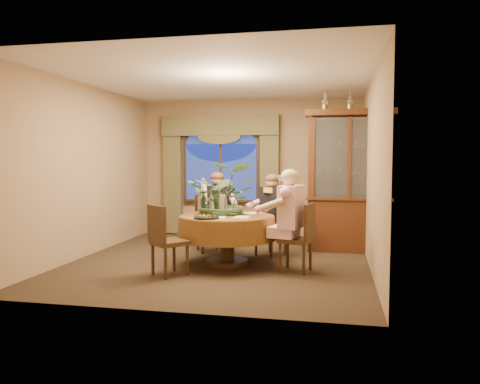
% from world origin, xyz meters
% --- Properties ---
extents(floor, '(5.00, 5.00, 0.00)m').
position_xyz_m(floor, '(0.00, 0.00, 0.00)').
color(floor, black).
rests_on(floor, ground).
extents(wall_back, '(4.50, 0.00, 4.50)m').
position_xyz_m(wall_back, '(0.00, 2.50, 1.40)').
color(wall_back, '#8E704D').
rests_on(wall_back, ground).
extents(wall_right, '(0.00, 5.00, 5.00)m').
position_xyz_m(wall_right, '(2.25, 0.00, 1.40)').
color(wall_right, '#8E704D').
rests_on(wall_right, ground).
extents(ceiling, '(5.00, 5.00, 0.00)m').
position_xyz_m(ceiling, '(0.00, 0.00, 2.80)').
color(ceiling, white).
rests_on(ceiling, wall_back).
extents(window, '(1.62, 0.10, 1.32)m').
position_xyz_m(window, '(-0.60, 2.43, 1.30)').
color(window, navy).
rests_on(window, wall_back).
extents(arched_transom, '(1.60, 0.06, 0.44)m').
position_xyz_m(arched_transom, '(-0.60, 2.43, 2.08)').
color(arched_transom, navy).
rests_on(arched_transom, wall_back).
extents(drapery_left, '(0.38, 0.14, 2.32)m').
position_xyz_m(drapery_left, '(-1.63, 2.38, 1.18)').
color(drapery_left, '#4E492A').
rests_on(drapery_left, floor).
extents(drapery_right, '(0.38, 0.14, 2.32)m').
position_xyz_m(drapery_right, '(0.43, 2.38, 1.18)').
color(drapery_right, '#4E492A').
rests_on(drapery_right, floor).
extents(swag_valance, '(2.45, 0.16, 0.42)m').
position_xyz_m(swag_valance, '(-0.60, 2.35, 2.28)').
color(swag_valance, '#4E492A').
rests_on(swag_valance, wall_back).
extents(dining_table, '(1.64, 1.64, 0.75)m').
position_xyz_m(dining_table, '(0.16, -0.25, 0.38)').
color(dining_table, maroon).
rests_on(dining_table, floor).
extents(china_cabinet, '(1.49, 0.59, 2.42)m').
position_xyz_m(china_cabinet, '(1.97, 1.23, 1.21)').
color(china_cabinet, '#38190C').
rests_on(china_cabinet, floor).
extents(oil_lamp_left, '(0.11, 0.11, 0.34)m').
position_xyz_m(oil_lamp_left, '(1.55, 1.23, 2.59)').
color(oil_lamp_left, '#A5722D').
rests_on(oil_lamp_left, china_cabinet).
extents(oil_lamp_center, '(0.11, 0.11, 0.34)m').
position_xyz_m(oil_lamp_center, '(1.97, 1.23, 2.59)').
color(oil_lamp_center, '#A5722D').
rests_on(oil_lamp_center, china_cabinet).
extents(oil_lamp_right, '(0.11, 0.11, 0.34)m').
position_xyz_m(oil_lamp_right, '(2.39, 1.23, 2.59)').
color(oil_lamp_right, '#A5722D').
rests_on(oil_lamp_right, china_cabinet).
extents(chair_right, '(0.50, 0.50, 0.96)m').
position_xyz_m(chair_right, '(1.20, -0.48, 0.48)').
color(chair_right, black).
rests_on(chair_right, floor).
extents(chair_back_right, '(0.58, 0.58, 0.96)m').
position_xyz_m(chair_back_right, '(0.71, 0.56, 0.48)').
color(chair_back_right, black).
rests_on(chair_back_right, floor).
extents(chair_back, '(0.57, 0.57, 0.96)m').
position_xyz_m(chair_back, '(-0.36, 0.68, 0.48)').
color(chair_back, black).
rests_on(chair_back, floor).
extents(chair_front_left, '(0.59, 0.59, 0.96)m').
position_xyz_m(chair_front_left, '(-0.46, -1.02, 0.48)').
color(chair_front_left, black).
rests_on(chair_front_left, floor).
extents(person_pink, '(0.59, 0.62, 1.45)m').
position_xyz_m(person_pink, '(1.14, -0.49, 0.73)').
color(person_pink, beige).
rests_on(person_pink, floor).
extents(person_back, '(0.63, 0.61, 1.37)m').
position_xyz_m(person_back, '(-0.22, 0.66, 0.69)').
color(person_back, black).
rests_on(person_back, floor).
extents(person_scarf, '(0.66, 0.65, 1.35)m').
position_xyz_m(person_scarf, '(0.76, 0.48, 0.68)').
color(person_scarf, black).
rests_on(person_scarf, floor).
extents(stoneware_vase, '(0.16, 0.16, 0.29)m').
position_xyz_m(stoneware_vase, '(0.05, -0.09, 0.90)').
color(stoneware_vase, '#9E7B61').
rests_on(stoneware_vase, dining_table).
extents(centerpiece_plant, '(1.08, 1.20, 0.94)m').
position_xyz_m(centerpiece_plant, '(0.09, -0.08, 1.42)').
color(centerpiece_plant, '#385632').
rests_on(centerpiece_plant, dining_table).
extents(olive_bowl, '(0.16, 0.16, 0.05)m').
position_xyz_m(olive_bowl, '(0.24, -0.31, 0.77)').
color(olive_bowl, '#516133').
rests_on(olive_bowl, dining_table).
extents(cheese_platter, '(0.36, 0.36, 0.02)m').
position_xyz_m(cheese_platter, '(-0.03, -0.70, 0.76)').
color(cheese_platter, black).
rests_on(cheese_platter, dining_table).
extents(wine_bottle_0, '(0.07, 0.07, 0.33)m').
position_xyz_m(wine_bottle_0, '(0.01, -0.29, 0.92)').
color(wine_bottle_0, black).
rests_on(wine_bottle_0, dining_table).
extents(wine_bottle_1, '(0.07, 0.07, 0.33)m').
position_xyz_m(wine_bottle_1, '(-0.11, -0.15, 0.92)').
color(wine_bottle_1, tan).
rests_on(wine_bottle_1, dining_table).
extents(wine_bottle_2, '(0.07, 0.07, 0.33)m').
position_xyz_m(wine_bottle_2, '(-0.30, -0.11, 0.92)').
color(wine_bottle_2, tan).
rests_on(wine_bottle_2, dining_table).
extents(wine_bottle_3, '(0.07, 0.07, 0.33)m').
position_xyz_m(wine_bottle_3, '(-0.13, -0.07, 0.92)').
color(wine_bottle_3, black).
rests_on(wine_bottle_3, dining_table).
extents(wine_bottle_4, '(0.07, 0.07, 0.33)m').
position_xyz_m(wine_bottle_4, '(-0.19, -0.31, 0.92)').
color(wine_bottle_4, black).
rests_on(wine_bottle_4, dining_table).
extents(tasting_paper_0, '(0.22, 0.31, 0.00)m').
position_xyz_m(tasting_paper_0, '(0.43, -0.45, 0.75)').
color(tasting_paper_0, white).
rests_on(tasting_paper_0, dining_table).
extents(tasting_paper_1, '(0.33, 0.36, 0.00)m').
position_xyz_m(tasting_paper_1, '(0.48, 0.05, 0.75)').
color(tasting_paper_1, white).
rests_on(tasting_paper_1, dining_table).
extents(tasting_paper_2, '(0.24, 0.32, 0.00)m').
position_xyz_m(tasting_paper_2, '(0.10, -0.54, 0.75)').
color(tasting_paper_2, white).
rests_on(tasting_paper_2, dining_table).
extents(wine_glass_person_pink, '(0.07, 0.07, 0.18)m').
position_xyz_m(wine_glass_person_pink, '(0.64, -0.37, 0.84)').
color(wine_glass_person_pink, silver).
rests_on(wine_glass_person_pink, dining_table).
extents(wine_glass_person_back, '(0.07, 0.07, 0.18)m').
position_xyz_m(wine_glass_person_back, '(-0.04, 0.21, 0.84)').
color(wine_glass_person_back, silver).
rests_on(wine_glass_person_back, dining_table).
extents(wine_glass_person_scarf, '(0.07, 0.07, 0.18)m').
position_xyz_m(wine_glass_person_scarf, '(0.47, 0.14, 0.84)').
color(wine_glass_person_scarf, silver).
rests_on(wine_glass_person_scarf, dining_table).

